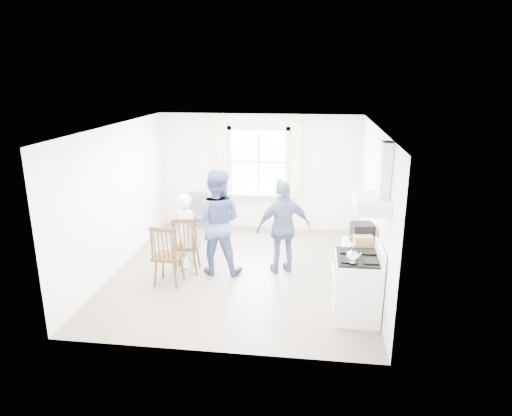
{
  "coord_description": "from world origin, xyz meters",
  "views": [
    {
      "loc": [
        1.23,
        -7.5,
        3.46
      ],
      "look_at": [
        0.23,
        0.2,
        1.15
      ],
      "focal_mm": 32.0,
      "sensor_mm": 36.0,
      "label": 1
    }
  ],
  "objects": [
    {
      "name": "kettle",
      "position": [
        1.8,
        -1.58,
        1.04
      ],
      "size": [
        0.18,
        0.18,
        0.25
      ],
      "color": "silver",
      "rests_on": "gas_stove"
    },
    {
      "name": "person_left",
      "position": [
        -0.97,
        -0.11,
        0.73
      ],
      "size": [
        0.7,
        0.7,
        1.45
      ],
      "primitive_type": "imported",
      "rotation": [
        0.0,
        0.0,
        2.71
      ],
      "color": "white",
      "rests_on": "ground"
    },
    {
      "name": "gas_stove",
      "position": [
        1.91,
        -1.35,
        0.48
      ],
      "size": [
        0.68,
        0.76,
        1.12
      ],
      "color": "white",
      "rests_on": "ground"
    },
    {
      "name": "windsor_chair_b",
      "position": [
        -1.16,
        -0.74,
        0.65
      ],
      "size": [
        0.48,
        0.47,
        1.07
      ],
      "color": "#442C16",
      "rests_on": "ground"
    },
    {
      "name": "person_right",
      "position": [
        0.74,
        0.1,
        0.84
      ],
      "size": [
        1.28,
        1.28,
        1.67
      ],
      "primitive_type": "imported",
      "rotation": [
        0.0,
        0.0,
        3.52
      ],
      "color": "navy",
      "rests_on": "ground"
    },
    {
      "name": "low_cabinet",
      "position": [
        1.98,
        -0.65,
        0.45
      ],
      "size": [
        0.5,
        0.55,
        0.9
      ],
      "primitive_type": "cube",
      "color": "silver",
      "rests_on": "ground"
    },
    {
      "name": "range_hood",
      "position": [
        2.07,
        -1.35,
        1.9
      ],
      "size": [
        0.45,
        0.76,
        0.94
      ],
      "color": "silver",
      "rests_on": "room_shell"
    },
    {
      "name": "window_assembly",
      "position": [
        0.0,
        2.45,
        1.46
      ],
      "size": [
        1.88,
        0.24,
        1.7
      ],
      "color": "white",
      "rests_on": "room_shell"
    },
    {
      "name": "room_shell",
      "position": [
        0.0,
        0.0,
        1.3
      ],
      "size": [
        4.62,
        5.12,
        2.64
      ],
      "color": "#7D6D60",
      "rests_on": "ground"
    },
    {
      "name": "person_mid",
      "position": [
        -0.44,
        -0.05,
        0.94
      ],
      "size": [
        0.92,
        0.92,
        1.88
      ],
      "primitive_type": "imported",
      "rotation": [
        0.0,
        0.0,
        3.14
      ],
      "color": "#485587",
      "rests_on": "ground"
    },
    {
      "name": "windsor_chair_a",
      "position": [
        -0.97,
        -0.21,
        0.64
      ],
      "size": [
        0.49,
        0.48,
        1.06
      ],
      "color": "#442C16",
      "rests_on": "ground"
    },
    {
      "name": "potted_plant",
      "position": [
        0.46,
        2.36,
        1.03
      ],
      "size": [
        0.22,
        0.22,
        0.36
      ],
      "primitive_type": "imported",
      "rotation": [
        0.0,
        0.0,
        -0.11
      ],
      "color": "#327032",
      "rests_on": "window_assembly"
    },
    {
      "name": "cardboard_box",
      "position": [
        2.02,
        -0.83,
        0.99
      ],
      "size": [
        0.3,
        0.23,
        0.18
      ],
      "primitive_type": "cube",
      "rotation": [
        0.0,
        0.0,
        0.12
      ],
      "color": "tan",
      "rests_on": "low_cabinet"
    },
    {
      "name": "stereo_stack",
      "position": [
        2.02,
        -0.6,
        1.05
      ],
      "size": [
        0.38,
        0.36,
        0.3
      ],
      "color": "black",
      "rests_on": "low_cabinet"
    },
    {
      "name": "shelf_unit",
      "position": [
        -1.4,
        2.33,
        0.4
      ],
      "size": [
        0.4,
        0.3,
        0.8
      ],
      "primitive_type": "cube",
      "color": "slate",
      "rests_on": "ground"
    }
  ]
}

